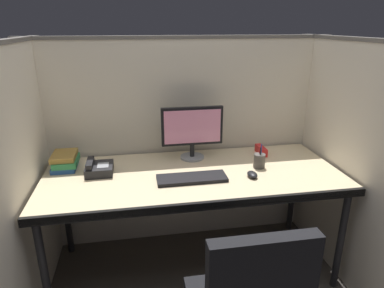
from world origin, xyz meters
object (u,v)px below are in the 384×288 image
(desk, at_px, (194,181))
(red_stapler, at_px, (261,150))
(book_stack, at_px, (65,161))
(monitor_center, at_px, (192,129))
(keyboard_main, at_px, (192,178))
(pen_cup, at_px, (259,161))
(computer_mouse, at_px, (252,175))
(desk_phone, at_px, (98,168))

(desk, height_order, red_stapler, red_stapler)
(red_stapler, relative_size, book_stack, 0.68)
(monitor_center, relative_size, keyboard_main, 1.00)
(book_stack, bearing_deg, desk, -15.79)
(pen_cup, relative_size, book_stack, 0.73)
(desk, bearing_deg, computer_mouse, -18.02)
(computer_mouse, relative_size, red_stapler, 0.64)
(pen_cup, height_order, red_stapler, pen_cup)
(desk, xyz_separation_m, keyboard_main, (-0.03, -0.09, 0.06))
(monitor_center, distance_m, pen_cup, 0.51)
(desk, distance_m, book_stack, 0.86)
(red_stapler, bearing_deg, keyboard_main, -149.14)
(monitor_center, bearing_deg, computer_mouse, -50.18)
(computer_mouse, relative_size, book_stack, 0.44)
(desk_phone, bearing_deg, keyboard_main, -19.42)
(monitor_center, height_order, pen_cup, monitor_center)
(monitor_center, bearing_deg, keyboard_main, -100.38)
(computer_mouse, xyz_separation_m, pen_cup, (0.10, 0.14, 0.03))
(desk, bearing_deg, pen_cup, 2.68)
(keyboard_main, relative_size, computer_mouse, 4.48)
(computer_mouse, bearing_deg, book_stack, 163.54)
(keyboard_main, height_order, book_stack, book_stack)
(monitor_center, xyz_separation_m, keyboard_main, (-0.06, -0.35, -0.20))
(monitor_center, relative_size, red_stapler, 2.87)
(keyboard_main, xyz_separation_m, book_stack, (-0.80, 0.32, 0.04))
(desk, bearing_deg, book_stack, 164.21)
(keyboard_main, distance_m, computer_mouse, 0.38)
(monitor_center, bearing_deg, desk_phone, -166.62)
(pen_cup, bearing_deg, book_stack, 170.54)
(computer_mouse, height_order, desk_phone, desk_phone)
(desk_phone, bearing_deg, desk, -10.60)
(pen_cup, bearing_deg, keyboard_main, -166.93)
(desk, xyz_separation_m, red_stapler, (0.55, 0.26, 0.08))
(keyboard_main, bearing_deg, red_stapler, 30.86)
(desk_phone, relative_size, red_stapler, 1.27)
(desk_phone, relative_size, book_stack, 0.87)
(desk, bearing_deg, keyboard_main, -107.33)
(computer_mouse, bearing_deg, monitor_center, 129.82)
(monitor_center, height_order, desk_phone, monitor_center)
(red_stapler, distance_m, book_stack, 1.38)
(desk_phone, distance_m, book_stack, 0.25)
(computer_mouse, xyz_separation_m, red_stapler, (0.20, 0.37, 0.01))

